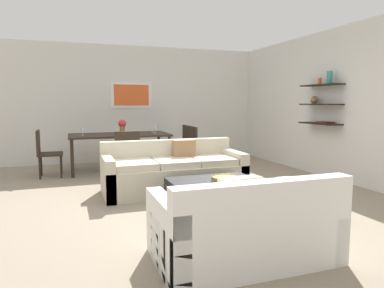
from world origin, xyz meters
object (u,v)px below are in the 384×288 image
Objects in this scene: coffee_table at (218,197)px; dining_chair_left_near at (45,150)px; wine_glass_right_far at (153,128)px; sofa_beige at (174,173)px; candle_jar at (242,180)px; decorative_bowl at (226,179)px; dining_chair_foot at (127,152)px; dining_table at (119,137)px; wine_glass_left_near at (82,130)px; loveseat_white at (245,227)px; centerpiece_vase at (122,125)px; dining_chair_right_near at (188,144)px; wine_glass_right_near at (155,128)px; dining_chair_right_far at (181,142)px.

dining_chair_left_near is (-2.19, 3.00, 0.31)m from coffee_table.
dining_chair_left_near is 5.85× the size of wine_glass_right_far.
candle_jar is at bearing -68.52° from sofa_beige.
dining_chair_foot is (-0.88, 2.35, 0.08)m from decorative_bowl.
candle_jar is 3.49m from wine_glass_right_far.
dining_table is 12.46× the size of wine_glass_left_near.
loveseat_white is 1.37m from candle_jar.
decorative_bowl is 0.20m from candle_jar.
dining_chair_right_near is at bearing -12.08° from centerpiece_vase.
wine_glass_left_near is at bearing 132.44° from dining_chair_foot.
sofa_beige is 1.09× the size of dining_table.
dining_chair_foot reaches higher than candle_jar.
loveseat_white is 1.35m from decorative_bowl.
candle_jar reaches higher than coffee_table.
coffee_table is 3.44m from centerpiece_vase.
wine_glass_right_near reaches higher than wine_glass_left_near.
dining_chair_foot is at bearing 97.27° from loveseat_white.
wine_glass_right_far is 0.89× the size of wine_glass_right_near.
dining_chair_right_far is (0.61, 3.45, 0.31)m from coffee_table.
wine_glass_right_far reaches higher than candle_jar.
dining_chair_right_far is 3.06× the size of centerpiece_vase.
dining_table is 2.25× the size of dining_chair_foot.
wine_glass_right_near is (0.72, 0.79, 0.37)m from dining_chair_foot.
wine_glass_right_near is at bearing -15.57° from centerpiece_vase.
centerpiece_vase is at bearing 13.00° from wine_glass_left_near.
dining_table is at bearing 90.00° from dining_chair_foot.
loveseat_white is 1.36m from coffee_table.
loveseat_white is 4.71m from wine_glass_right_far.
decorative_bowl is 2.52× the size of wine_glass_right_far.
dining_chair_right_far is at bearing 80.05° from coffee_table.
decorative_bowl is 0.19× the size of dining_table.
dining_chair_left_near reaches higher than coffee_table.
dining_chair_right_far is 1.00× the size of dining_chair_right_near.
coffee_table is 0.37m from candle_jar.
dining_chair_left_near is at bearing -180.00° from dining_chair_right_near.
candle_jar is (0.52, -1.31, 0.12)m from sofa_beige.
wine_glass_right_far is (-0.35, 3.44, 0.44)m from candle_jar.
centerpiece_vase is (-1.00, 3.37, 0.50)m from candle_jar.
dining_table is 2.25× the size of dining_chair_right_near.
wine_glass_left_near is at bearing -170.14° from wine_glass_right_far.
sofa_beige reaches higher than coffee_table.
sofa_beige reaches higher than dining_table.
dining_chair_right_far is at bearing 27.56° from wine_glass_right_near.
decorative_bowl is 2.39× the size of wine_glass_left_near.
wine_glass_right_near is at bearing -152.44° from dining_chair_right_far.
dining_chair_left_near is (-1.86, 4.32, 0.21)m from loveseat_white.
wine_glass_left_near is (-0.72, 0.79, 0.35)m from dining_chair_foot.
centerpiece_vase reaches higher than decorative_bowl.
wine_glass_right_far is at bearing 9.86° from dining_table.
dining_chair_left_near is 1.00× the size of dining_chair_right_far.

